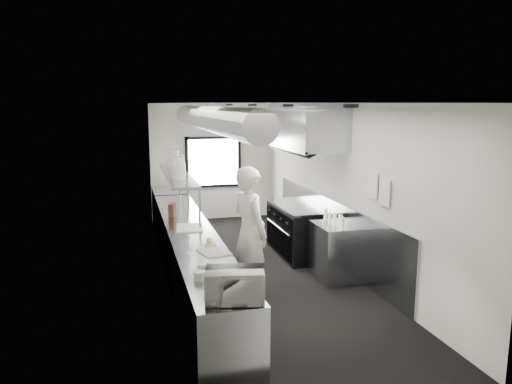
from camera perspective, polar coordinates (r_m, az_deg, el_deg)
floor at (r=8.41m, az=0.01°, el=-9.14°), size 3.00×8.00×0.01m
ceiling at (r=7.93m, az=0.01°, el=10.30°), size 3.00×8.00×0.01m
wall_back at (r=11.92m, az=-5.00°, el=3.51°), size 3.00×0.02×2.80m
wall_front at (r=4.43m, az=13.74°, el=-8.40°), size 3.00×0.02×2.80m
wall_left at (r=7.81m, az=-10.69°, el=-0.21°), size 0.02×8.00×2.80m
wall_right at (r=8.56m, az=9.75°, el=0.74°), size 0.02×8.00×2.80m
wall_cladding at (r=9.00m, az=8.67°, el=-4.30°), size 0.03×5.50×1.10m
hvac_duct at (r=8.18m, az=-5.53°, el=8.50°), size 0.40×6.40×0.40m
service_window at (r=11.89m, az=-4.97°, el=3.49°), size 1.36×0.05×1.25m
exhaust_hood at (r=8.95m, az=5.68°, el=7.62°), size 0.81×2.20×0.88m
prep_counter at (r=7.59m, az=-7.49°, el=-7.82°), size 0.70×6.00×0.90m
pass_shelf at (r=8.80m, az=-9.22°, el=1.89°), size 0.45×3.00×0.68m
range at (r=9.21m, az=5.13°, el=-4.39°), size 0.88×1.60×0.94m
bottle_station at (r=8.02m, az=9.35°, el=-6.88°), size 0.65×0.80×0.90m
far_work_table at (r=11.15m, az=-10.03°, el=-2.04°), size 0.70×1.20×0.90m
notice_sheet_a at (r=7.46m, az=13.43°, el=0.76°), size 0.02×0.28×0.38m
notice_sheet_b at (r=7.17m, az=14.74°, el=-0.08°), size 0.02×0.28×0.38m
line_cook at (r=7.06m, az=-0.72°, el=-4.75°), size 0.65×0.81×1.93m
microwave at (r=4.84m, az=-2.52°, el=-10.77°), size 0.60×0.50×0.32m
deli_tub_a at (r=5.45m, az=-6.60°, el=-9.63°), size 0.17×0.17×0.09m
deli_tub_b at (r=5.67m, az=-6.10°, el=-8.77°), size 0.15×0.15×0.10m
newspaper at (r=6.40m, az=-4.95°, el=-6.95°), size 0.43×0.50×0.01m
small_plate at (r=6.74m, az=-5.45°, el=-6.06°), size 0.21×0.21×0.01m
pastry at (r=6.72m, az=-5.45°, el=-5.65°), size 0.09×0.09×0.09m
cutting_board at (r=7.63m, az=-7.73°, el=-4.14°), size 0.46×0.57×0.02m
knife_block at (r=8.45m, az=-9.73°, el=-2.06°), size 0.16×0.22×0.22m
plate_stack_a at (r=8.14m, az=-9.05°, el=2.44°), size 0.29×0.29×0.27m
plate_stack_b at (r=8.35m, az=-9.18°, el=2.87°), size 0.31×0.31×0.34m
plate_stack_c at (r=8.85m, az=-9.22°, el=3.23°), size 0.26×0.26×0.32m
plate_stack_d at (r=9.53m, az=-9.67°, el=3.76°), size 0.23×0.23×0.34m
squeeze_bottle_a at (r=7.59m, az=10.01°, el=-3.60°), size 0.07×0.07×0.19m
squeeze_bottle_b at (r=7.75m, az=9.77°, el=-3.30°), size 0.09×0.09×0.19m
squeeze_bottle_c at (r=7.81m, az=9.15°, el=-3.16°), size 0.07×0.07×0.20m
squeeze_bottle_d at (r=7.93m, az=8.59°, el=-3.05°), size 0.07×0.07×0.17m
squeeze_bottle_e at (r=8.14m, az=8.11°, el=-2.64°), size 0.08×0.08×0.19m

